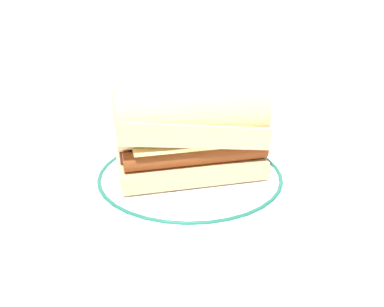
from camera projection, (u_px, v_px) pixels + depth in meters
The scene contains 4 objects.
ground_plane at pixel (190, 187), 0.59m from camera, with size 1.50×1.50×0.00m, color silver.
plate at pixel (192, 177), 0.60m from camera, with size 0.29×0.29×0.01m.
sausage_sandwich at pixel (192, 131), 0.57m from camera, with size 0.23×0.15×0.13m.
drinking_glass at pixel (190, 106), 0.83m from camera, with size 0.07×0.07×0.09m.
Camera 1 is at (0.02, -0.52, 0.28)m, focal length 38.15 mm.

